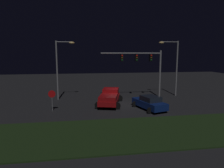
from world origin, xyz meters
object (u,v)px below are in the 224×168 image
at_px(street_lamp_left, 61,63).
at_px(street_lamp_right, 173,61).
at_px(stop_sign, 52,97).
at_px(car_sedan, 149,103).
at_px(traffic_signal_gantry, 143,62).
at_px(pickup_truck, 110,96).

relative_size(street_lamp_left, street_lamp_right, 0.98).
relative_size(street_lamp_right, stop_sign, 3.51).
bearing_deg(stop_sign, car_sedan, -4.97).
xyz_separation_m(street_lamp_right, stop_sign, (-16.07, -5.66, -3.42)).
bearing_deg(street_lamp_right, street_lamp_left, -179.67).
xyz_separation_m(car_sedan, street_lamp_right, (5.66, 6.57, 4.24)).
bearing_deg(street_lamp_right, traffic_signal_gantry, -170.76).
distance_m(traffic_signal_gantry, street_lamp_left, 10.95).
bearing_deg(pickup_truck, street_lamp_left, 73.26).
relative_size(traffic_signal_gantry, stop_sign, 3.73).
xyz_separation_m(street_lamp_left, street_lamp_right, (15.56, 0.09, 0.11)).
distance_m(street_lamp_left, street_lamp_right, 15.56).
xyz_separation_m(pickup_truck, traffic_signal_gantry, (5.00, 3.01, 3.90)).
relative_size(pickup_truck, street_lamp_right, 0.73).
xyz_separation_m(traffic_signal_gantry, stop_sign, (-11.44, -4.91, -3.34)).
relative_size(pickup_truck, stop_sign, 2.57).
distance_m(pickup_truck, stop_sign, 6.73).
bearing_deg(car_sedan, street_lamp_right, -56.70).
bearing_deg(pickup_truck, traffic_signal_gantry, -43.84).
bearing_deg(traffic_signal_gantry, pickup_truck, -148.93).
xyz_separation_m(pickup_truck, car_sedan, (3.97, -2.80, -0.26)).
relative_size(pickup_truck, street_lamp_left, 0.75).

